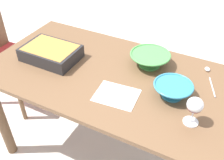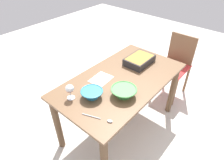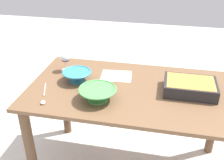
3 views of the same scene
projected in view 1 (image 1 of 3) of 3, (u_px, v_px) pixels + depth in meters
name	position (u px, v px, depth m)	size (l,w,h in m)	color
ground_plane	(108.00, 150.00, 2.02)	(8.00, 8.00, 0.00)	beige
dining_table	(107.00, 89.00, 1.63)	(1.44, 0.80, 0.75)	brown
chair	(2.00, 53.00, 2.20)	(0.44, 0.39, 0.88)	#B22D2D
wine_glass	(195.00, 107.00, 1.17)	(0.08, 0.08, 0.15)	white
casserole_dish	(51.00, 52.00, 1.63)	(0.34, 0.24, 0.08)	#262628
mixing_bowl	(150.00, 59.00, 1.57)	(0.24, 0.24, 0.08)	#4C994C
small_bowl	(173.00, 89.00, 1.36)	(0.21, 0.21, 0.08)	teal
serving_spoon	(209.00, 75.00, 1.51)	(0.11, 0.26, 0.01)	silver
napkin	(116.00, 95.00, 1.39)	(0.22, 0.18, 0.00)	white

